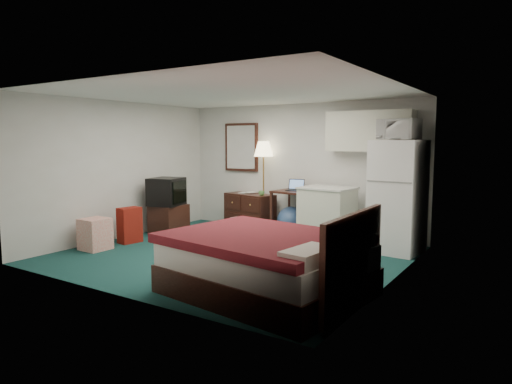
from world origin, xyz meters
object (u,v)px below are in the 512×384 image
Objects in this scene: floor_lamp at (263,186)px; desk at (294,213)px; kitchen_counter at (327,215)px; fridge at (398,197)px; bed at (266,265)px; suitcase at (130,225)px; dresser at (250,211)px; tv_stand at (169,219)px.

desk is at bearing -9.04° from floor_lamp.
fridge is (1.25, -0.09, 0.43)m from kitchen_counter.
fridge is 2.99m from bed.
floor_lamp is 0.89m from desk.
kitchen_counter is 0.53× the size of fridge.
suitcase is at bearing -139.88° from kitchen_counter.
kitchen_counter is 0.44× the size of bed.
floor_lamp reaches higher than dresser.
suitcase is at bearing -127.89° from desk.
suitcase reaches higher than tv_stand.
dresser is 0.59× the size of floor_lamp.
desk is 1.40× the size of tv_stand.
dresser reaches higher than tv_stand.
bed reaches higher than suitcase.
fridge is 0.83× the size of bed.
bed reaches higher than tv_stand.
bed is at bearing -30.85° from tv_stand.
fridge reaches higher than bed.
kitchen_counter reaches higher than bed.
dresser is at bearing 133.75° from bed.
desk is 3.03m from suitcase.
floor_lamp is at bearing 176.78° from desk.
floor_lamp is (0.28, 0.07, 0.53)m from dresser.
bed is (0.55, -2.94, -0.13)m from kitchen_counter.
suitcase is (-0.01, -0.97, 0.03)m from tv_stand.
dresser is at bearing 73.10° from suitcase.
tv_stand is at bearing -143.87° from desk.
desk is 0.90× the size of kitchen_counter.
dresser is 1.11× the size of kitchen_counter.
floor_lamp is at bearing 176.68° from fridge.
kitchen_counter is 3.04m from tv_stand.
floor_lamp is at bearing 129.79° from bed.
fridge is at bearing 4.01° from dresser.
dresser is 3.16m from fridge.
dresser is 4.01m from bed.
kitchen_counter is 1.52× the size of suitcase.
kitchen_counter is at bearing 42.30° from suitcase.
fridge reaches higher than kitchen_counter.
fridge reaches higher than floor_lamp.
floor_lamp reaches higher than suitcase.
suitcase is at bearing 171.21° from bed.
suitcase is at bearing -91.51° from tv_stand.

